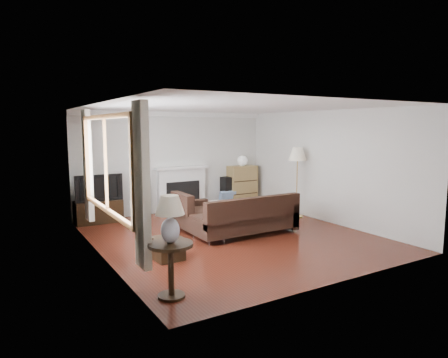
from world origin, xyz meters
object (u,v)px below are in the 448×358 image
floor_lamp (297,183)px  sectional_sofa (245,216)px  tv_stand (99,211)px  bookshelf (242,186)px  side_table (171,270)px  coffee_table (207,213)px

floor_lamp → sectional_sofa: bearing=-160.4°
tv_stand → bookshelf: bookshelf is taller
floor_lamp → side_table: 5.14m
bookshelf → sectional_sofa: bookshelf is taller
tv_stand → sectional_sofa: (2.25, -2.53, 0.12)m
tv_stand → coffee_table: (2.09, -1.26, -0.03)m
sectional_sofa → side_table: sectional_sofa is taller
sectional_sofa → coffee_table: 1.29m
tv_stand → floor_lamp: size_ratio=0.61×
tv_stand → side_table: side_table is taller
bookshelf → sectional_sofa: bearing=-122.4°
floor_lamp → coffee_table: bearing=164.6°
coffee_table → floor_lamp: bearing=-6.2°
tv_stand → floor_lamp: floor_lamp is taller
bookshelf → floor_lamp: (0.31, -1.87, 0.29)m
bookshelf → floor_lamp: floor_lamp is taller
tv_stand → side_table: (-0.19, -4.50, 0.10)m
sectional_sofa → floor_lamp: (1.93, 0.69, 0.46)m
coffee_table → side_table: size_ratio=1.61×
tv_stand → coffee_table: size_ratio=0.89×
floor_lamp → side_table: (-4.37, -2.67, -0.48)m
coffee_table → floor_lamp: floor_lamp is taller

